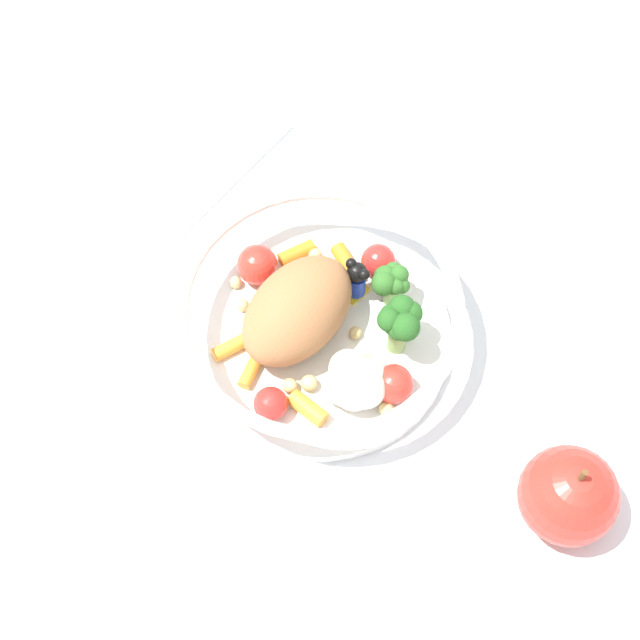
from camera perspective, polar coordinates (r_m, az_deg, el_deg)
ground_plane at (r=0.71m, az=-1.86°, el=-1.29°), size 2.40×2.40×0.00m
food_container at (r=0.68m, az=0.02°, el=-0.09°), size 0.20×0.20×0.07m
loose_apple at (r=0.65m, az=14.51°, el=-10.05°), size 0.07×0.07×0.08m
folded_napkin at (r=0.81m, az=-7.80°, el=10.28°), size 0.16×0.14×0.01m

